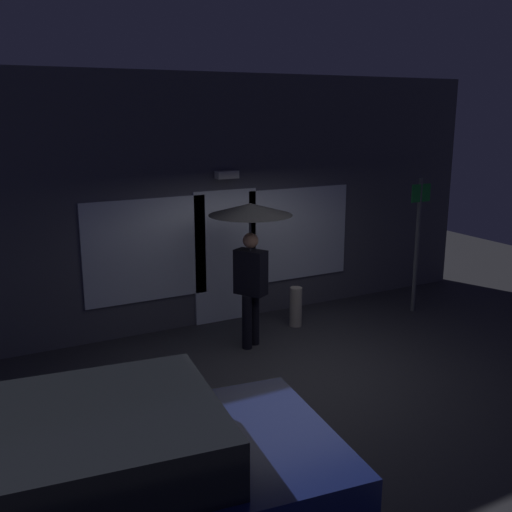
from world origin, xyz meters
TOP-DOWN VIEW (x-y plane):
  - ground_plane at (0.00, 0.00)m, footprint 18.00×18.00m
  - building_facade at (0.00, 2.35)m, footprint 9.97×0.48m
  - person_with_umbrella at (-0.18, 0.96)m, footprint 1.21×1.21m
  - parked_car at (-3.60, -2.49)m, footprint 4.55×2.42m
  - street_sign_post at (3.09, 1.04)m, footprint 0.40×0.07m
  - sidewalk_bollard at (0.88, 1.38)m, footprint 0.20×0.20m

SIDE VIEW (x-z plane):
  - ground_plane at x=0.00m, z-range 0.00..0.00m
  - sidewalk_bollard at x=0.88m, z-range 0.00..0.65m
  - parked_car at x=-3.60m, z-range 0.03..1.39m
  - street_sign_post at x=3.09m, z-range 0.16..2.50m
  - person_with_umbrella at x=-0.18m, z-range 0.63..2.79m
  - building_facade at x=0.00m, z-range -0.02..4.00m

